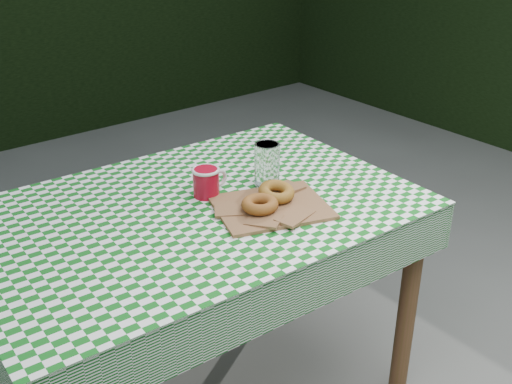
# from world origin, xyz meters

# --- Properties ---
(table) EXTENTS (1.30, 0.89, 0.75)m
(table) POSITION_xyz_m (-0.06, 0.11, 0.38)
(table) COLOR brown
(table) RESTS_ON ground
(tablecloth) EXTENTS (1.32, 0.91, 0.01)m
(tablecloth) POSITION_xyz_m (-0.06, 0.11, 0.75)
(tablecloth) COLOR #0E5B16
(tablecloth) RESTS_ON table
(paper_bag) EXTENTS (0.38, 0.34, 0.02)m
(paper_bag) POSITION_xyz_m (0.11, -0.04, 0.76)
(paper_bag) COLOR olive
(paper_bag) RESTS_ON tablecloth
(bagel_front) EXTENTS (0.13, 0.13, 0.03)m
(bagel_front) POSITION_xyz_m (0.06, -0.05, 0.79)
(bagel_front) COLOR brown
(bagel_front) RESTS_ON paper_bag
(bagel_back) EXTENTS (0.11, 0.11, 0.03)m
(bagel_back) POSITION_xyz_m (0.15, -0.02, 0.79)
(bagel_back) COLOR #A16F21
(bagel_back) RESTS_ON paper_bag
(coffee_mug) EXTENTS (0.16, 0.16, 0.09)m
(coffee_mug) POSITION_xyz_m (0.01, 0.14, 0.80)
(coffee_mug) COLOR maroon
(coffee_mug) RESTS_ON tablecloth
(drinking_glass) EXTENTS (0.10, 0.10, 0.14)m
(drinking_glass) POSITION_xyz_m (0.20, 0.08, 0.83)
(drinking_glass) COLOR white
(drinking_glass) RESTS_ON tablecloth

